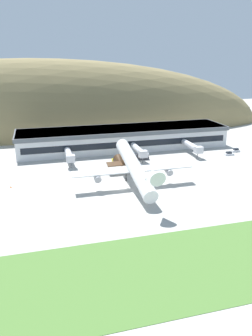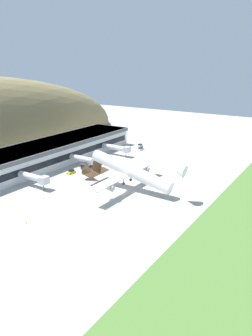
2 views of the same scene
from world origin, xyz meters
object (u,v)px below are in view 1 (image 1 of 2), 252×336
(service_car_0, at_px, (229,154))
(jetway_0, at_px, (69,155))
(traffic_cone_0, at_px, (11,187))
(terminal_building, at_px, (124,137))
(jetway_1, at_px, (139,150))
(fuel_truck, at_px, (141,156))
(service_car_3, at_px, (236,150))
(service_car_1, at_px, (117,159))
(cargo_airplane, at_px, (134,168))
(jetway_2, at_px, (192,146))

(service_car_0, bearing_deg, jetway_0, 175.51)
(traffic_cone_0, bearing_deg, jetway_0, 43.02)
(service_car_0, height_order, traffic_cone_0, service_car_0)
(terminal_building, bearing_deg, jetway_1, -85.40)
(fuel_truck, bearing_deg, traffic_cone_0, -160.06)
(service_car_3, xyz_separation_m, traffic_cone_0, (-99.77, -19.25, -0.39))
(service_car_1, bearing_deg, jetway_1, -1.81)
(jetway_0, xyz_separation_m, service_car_0, (71.53, -5.62, -3.35))
(fuel_truck, distance_m, traffic_cone_0, 56.05)
(service_car_1, xyz_separation_m, service_car_3, (57.27, -1.12, -0.02))
(jetway_1, distance_m, fuel_truck, 2.78)
(jetway_1, height_order, cargo_airplane, cargo_airplane)
(terminal_building, relative_size, fuel_truck, 13.28)
(jetway_0, xyz_separation_m, fuel_truck, (30.45, -1.63, -2.57))
(cargo_airplane, xyz_separation_m, service_car_3, (59.05, 30.14, -6.52))
(terminal_building, height_order, jetway_1, terminal_building)
(jetway_1, height_order, service_car_1, jetway_1)
(service_car_0, bearing_deg, fuel_truck, 174.46)
(terminal_building, relative_size, cargo_airplane, 2.24)
(terminal_building, bearing_deg, jetway_0, -146.29)
(terminal_building, bearing_deg, service_car_0, -29.68)
(jetway_2, xyz_separation_m, traffic_cone_0, (-77.60, -19.91, -3.71))
(jetway_1, bearing_deg, service_car_3, -0.98)
(jetway_0, xyz_separation_m, traffic_cone_0, (-22.23, -20.74, -3.71))
(terminal_building, distance_m, traffic_cone_0, 64.58)
(service_car_1, height_order, traffic_cone_0, service_car_1)
(service_car_1, bearing_deg, traffic_cone_0, -154.39)
(jetway_1, bearing_deg, jetway_0, 178.70)
(jetway_1, distance_m, traffic_cone_0, 56.07)
(jetway_0, height_order, fuel_truck, jetway_0)
(service_car_0, relative_size, service_car_3, 1.02)
(service_car_1, height_order, service_car_3, service_car_1)
(terminal_building, distance_m, cargo_airplane, 51.58)
(cargo_airplane, height_order, traffic_cone_0, cargo_airplane)
(service_car_0, xyz_separation_m, service_car_1, (-51.26, 5.24, 0.04))
(service_car_0, height_order, service_car_3, service_car_3)
(service_car_1, xyz_separation_m, fuel_truck, (10.18, -1.26, 0.73))
(cargo_airplane, relative_size, service_car_0, 10.29)
(jetway_0, height_order, service_car_0, jetway_0)
(service_car_0, bearing_deg, service_car_3, 34.45)
(cargo_airplane, bearing_deg, service_car_1, 86.75)
(jetway_0, xyz_separation_m, jetway_2, (55.37, -0.83, 0.00))
(jetway_0, height_order, traffic_cone_0, jetway_0)
(terminal_building, height_order, traffic_cone_0, terminal_building)
(jetway_2, relative_size, service_car_1, 3.76)
(jetway_2, relative_size, service_car_3, 3.86)
(fuel_truck, bearing_deg, service_car_0, -5.54)
(traffic_cone_0, bearing_deg, service_car_1, 25.61)
(jetway_1, bearing_deg, fuel_truck, -64.33)
(jetway_2, height_order, traffic_cone_0, jetway_2)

